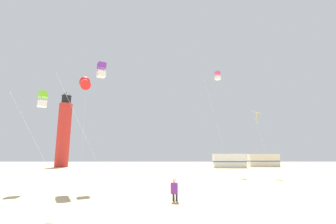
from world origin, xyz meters
TOP-DOWN VIEW (x-y plane):
  - kite_flyer_standing at (0.33, 5.74)m, footprint 0.38×0.54m
  - kite_box_rainbow at (6.86, 24.08)m, footprint 2.87×2.60m
  - kite_diamond_gold at (10.36, 20.32)m, footprint 1.94×1.71m
  - kite_tube_scarlet at (-6.09, 10.09)m, footprint 3.48×3.76m
  - kite_box_lime at (-9.05, 10.05)m, footprint 3.20×2.65m
  - kite_box_violet at (-5.24, 11.19)m, footprint 1.75×1.96m
  - lighthouse_distant at (-22.83, 45.97)m, footprint 2.80×2.80m
  - rv_van_white at (12.57, 42.22)m, footprint 6.62×2.88m
  - rv_van_cream at (21.25, 46.69)m, footprint 6.53×2.61m

SIDE VIEW (x-z plane):
  - kite_flyer_standing at x=0.33m, z-range 0.03..1.19m
  - rv_van_white at x=12.57m, z-range -0.01..2.79m
  - rv_van_cream at x=21.25m, z-range -0.01..2.79m
  - kite_box_lime at x=-9.05m, z-range 2.87..9.76m
  - kite_diamond_gold at x=10.36m, z-range 3.28..10.78m
  - kite_tube_scarlet at x=-6.09m, z-range 3.41..11.65m
  - lighthouse_distant at x=-22.83m, z-range -0.56..16.24m
  - kite_box_violet at x=-5.24m, z-range 4.18..13.73m
  - kite_box_rainbow at x=6.86m, z-range 6.21..19.85m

